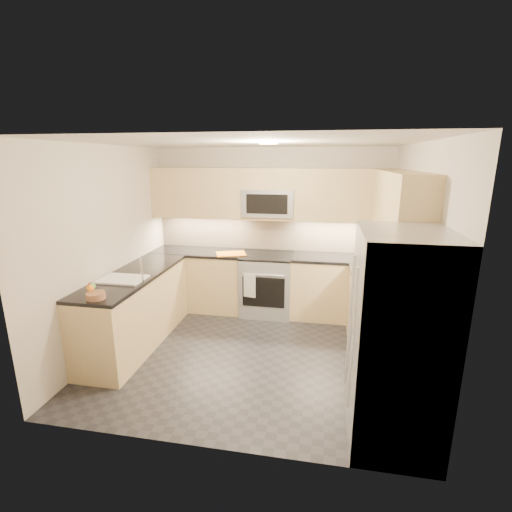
# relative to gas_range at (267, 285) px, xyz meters

# --- Properties ---
(floor) EXTENTS (3.60, 3.20, 0.00)m
(floor) POSITION_rel_gas_range_xyz_m (0.00, -1.28, -0.46)
(floor) COLOR #232328
(floor) RESTS_ON ground
(ceiling) EXTENTS (3.60, 3.20, 0.02)m
(ceiling) POSITION_rel_gas_range_xyz_m (0.00, -1.28, 2.04)
(ceiling) COLOR beige
(ceiling) RESTS_ON wall_back
(wall_back) EXTENTS (3.60, 0.02, 2.50)m
(wall_back) POSITION_rel_gas_range_xyz_m (0.00, 0.32, 0.79)
(wall_back) COLOR beige
(wall_back) RESTS_ON floor
(wall_front) EXTENTS (3.60, 0.02, 2.50)m
(wall_front) POSITION_rel_gas_range_xyz_m (0.00, -2.88, 0.79)
(wall_front) COLOR beige
(wall_front) RESTS_ON floor
(wall_left) EXTENTS (0.02, 3.20, 2.50)m
(wall_left) POSITION_rel_gas_range_xyz_m (-1.80, -1.28, 0.79)
(wall_left) COLOR beige
(wall_left) RESTS_ON floor
(wall_right) EXTENTS (0.02, 3.20, 2.50)m
(wall_right) POSITION_rel_gas_range_xyz_m (1.80, -1.28, 0.79)
(wall_right) COLOR beige
(wall_right) RESTS_ON floor
(base_cab_back_left) EXTENTS (1.42, 0.60, 0.90)m
(base_cab_back_left) POSITION_rel_gas_range_xyz_m (-1.09, 0.02, -0.01)
(base_cab_back_left) COLOR #CFB47D
(base_cab_back_left) RESTS_ON floor
(base_cab_back_right) EXTENTS (1.42, 0.60, 0.90)m
(base_cab_back_right) POSITION_rel_gas_range_xyz_m (1.09, 0.02, -0.01)
(base_cab_back_right) COLOR #CFB47D
(base_cab_back_right) RESTS_ON floor
(base_cab_right) EXTENTS (0.60, 1.70, 0.90)m
(base_cab_right) POSITION_rel_gas_range_xyz_m (1.50, -1.12, -0.01)
(base_cab_right) COLOR #CFB47D
(base_cab_right) RESTS_ON floor
(base_cab_peninsula) EXTENTS (0.60, 2.00, 0.90)m
(base_cab_peninsula) POSITION_rel_gas_range_xyz_m (-1.50, -1.28, -0.01)
(base_cab_peninsula) COLOR #CFB47D
(base_cab_peninsula) RESTS_ON floor
(countertop_back_left) EXTENTS (1.42, 0.63, 0.04)m
(countertop_back_left) POSITION_rel_gas_range_xyz_m (-1.09, 0.02, 0.47)
(countertop_back_left) COLOR black
(countertop_back_left) RESTS_ON base_cab_back_left
(countertop_back_right) EXTENTS (1.42, 0.63, 0.04)m
(countertop_back_right) POSITION_rel_gas_range_xyz_m (1.09, 0.02, 0.47)
(countertop_back_right) COLOR black
(countertop_back_right) RESTS_ON base_cab_back_right
(countertop_right) EXTENTS (0.63, 1.70, 0.04)m
(countertop_right) POSITION_rel_gas_range_xyz_m (1.50, -1.12, 0.47)
(countertop_right) COLOR black
(countertop_right) RESTS_ON base_cab_right
(countertop_peninsula) EXTENTS (0.63, 2.00, 0.04)m
(countertop_peninsula) POSITION_rel_gas_range_xyz_m (-1.50, -1.28, 0.47)
(countertop_peninsula) COLOR black
(countertop_peninsula) RESTS_ON base_cab_peninsula
(upper_cab_back) EXTENTS (3.60, 0.35, 0.75)m
(upper_cab_back) POSITION_rel_gas_range_xyz_m (0.00, 0.15, 1.37)
(upper_cab_back) COLOR #CFB47D
(upper_cab_back) RESTS_ON wall_back
(upper_cab_right) EXTENTS (0.35, 1.95, 0.75)m
(upper_cab_right) POSITION_rel_gas_range_xyz_m (1.62, -1.00, 1.37)
(upper_cab_right) COLOR #CFB47D
(upper_cab_right) RESTS_ON wall_right
(backsplash_back) EXTENTS (3.60, 0.01, 0.51)m
(backsplash_back) POSITION_rel_gas_range_xyz_m (0.00, 0.32, 0.74)
(backsplash_back) COLOR tan
(backsplash_back) RESTS_ON wall_back
(backsplash_right) EXTENTS (0.01, 2.30, 0.51)m
(backsplash_right) POSITION_rel_gas_range_xyz_m (1.80, -0.82, 0.74)
(backsplash_right) COLOR tan
(backsplash_right) RESTS_ON wall_right
(gas_range) EXTENTS (0.76, 0.65, 0.91)m
(gas_range) POSITION_rel_gas_range_xyz_m (0.00, 0.00, 0.00)
(gas_range) COLOR #A8ABB0
(gas_range) RESTS_ON floor
(range_cooktop) EXTENTS (0.76, 0.65, 0.03)m
(range_cooktop) POSITION_rel_gas_range_xyz_m (0.00, 0.00, 0.46)
(range_cooktop) COLOR black
(range_cooktop) RESTS_ON gas_range
(oven_door_glass) EXTENTS (0.62, 0.02, 0.45)m
(oven_door_glass) POSITION_rel_gas_range_xyz_m (0.00, -0.33, -0.01)
(oven_door_glass) COLOR black
(oven_door_glass) RESTS_ON gas_range
(oven_handle) EXTENTS (0.60, 0.02, 0.02)m
(oven_handle) POSITION_rel_gas_range_xyz_m (0.00, -0.35, 0.26)
(oven_handle) COLOR #B2B5BA
(oven_handle) RESTS_ON gas_range
(microwave) EXTENTS (0.76, 0.40, 0.40)m
(microwave) POSITION_rel_gas_range_xyz_m (0.00, 0.12, 1.24)
(microwave) COLOR #97999F
(microwave) RESTS_ON upper_cab_back
(microwave_door) EXTENTS (0.60, 0.01, 0.28)m
(microwave_door) POSITION_rel_gas_range_xyz_m (0.00, -0.08, 1.24)
(microwave_door) COLOR black
(microwave_door) RESTS_ON microwave
(refrigerator) EXTENTS (0.70, 0.90, 1.80)m
(refrigerator) POSITION_rel_gas_range_xyz_m (1.45, -2.43, 0.45)
(refrigerator) COLOR #ABAEB4
(refrigerator) RESTS_ON floor
(fridge_handle_left) EXTENTS (0.02, 0.02, 1.20)m
(fridge_handle_left) POSITION_rel_gas_range_xyz_m (1.08, -2.61, 0.49)
(fridge_handle_left) COLOR #B2B5BA
(fridge_handle_left) RESTS_ON refrigerator
(fridge_handle_right) EXTENTS (0.02, 0.02, 1.20)m
(fridge_handle_right) POSITION_rel_gas_range_xyz_m (1.08, -2.25, 0.49)
(fridge_handle_right) COLOR #B2B5BA
(fridge_handle_right) RESTS_ON refrigerator
(sink_basin) EXTENTS (0.52, 0.38, 0.16)m
(sink_basin) POSITION_rel_gas_range_xyz_m (-1.50, -1.53, 0.42)
(sink_basin) COLOR white
(sink_basin) RESTS_ON base_cab_peninsula
(faucet) EXTENTS (0.03, 0.03, 0.28)m
(faucet) POSITION_rel_gas_range_xyz_m (-1.24, -1.53, 0.62)
(faucet) COLOR silver
(faucet) RESTS_ON countertop_peninsula
(utensil_bowl) EXTENTS (0.38, 0.38, 0.18)m
(utensil_bowl) POSITION_rel_gas_range_xyz_m (1.57, -0.10, 0.57)
(utensil_bowl) COLOR green
(utensil_bowl) RESTS_ON countertop_back_right
(cutting_board) EXTENTS (0.51, 0.43, 0.01)m
(cutting_board) POSITION_rel_gas_range_xyz_m (-0.54, -0.10, 0.49)
(cutting_board) COLOR orange
(cutting_board) RESTS_ON countertop_back_left
(fruit_basket) EXTENTS (0.19, 0.19, 0.07)m
(fruit_basket) POSITION_rel_gas_range_xyz_m (-1.44, -2.13, 0.52)
(fruit_basket) COLOR #9A6847
(fruit_basket) RESTS_ON countertop_peninsula
(fruit_apple) EXTENTS (0.06, 0.06, 0.06)m
(fruit_apple) POSITION_rel_gas_range_xyz_m (-1.54, -2.06, 0.60)
(fruit_apple) COLOR maroon
(fruit_apple) RESTS_ON fruit_basket
(fruit_pear) EXTENTS (0.07, 0.07, 0.07)m
(fruit_pear) POSITION_rel_gas_range_xyz_m (-1.51, -2.09, 0.60)
(fruit_pear) COLOR #54C65D
(fruit_pear) RESTS_ON fruit_basket
(dish_towel_check) EXTENTS (0.18, 0.05, 0.34)m
(dish_towel_check) POSITION_rel_gas_range_xyz_m (-0.20, -0.37, 0.10)
(dish_towel_check) COLOR silver
(dish_towel_check) RESTS_ON oven_handle
(fruit_orange) EXTENTS (0.07, 0.07, 0.07)m
(fruit_orange) POSITION_rel_gas_range_xyz_m (-1.50, -2.13, 0.60)
(fruit_orange) COLOR orange
(fruit_orange) RESTS_ON fruit_basket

